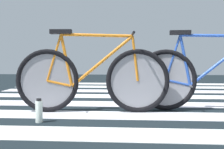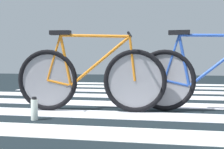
{
  "view_description": "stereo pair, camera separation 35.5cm",
  "coord_description": "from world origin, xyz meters",
  "views": [
    {
      "loc": [
        -0.07,
        -3.66,
        0.63
      ],
      "look_at": [
        -0.33,
        -0.17,
        0.43
      ],
      "focal_mm": 46.08,
      "sensor_mm": 36.0,
      "label": 1
    },
    {
      "loc": [
        0.28,
        -3.66,
        0.63
      ],
      "look_at": [
        -0.33,
        -0.17,
        0.43
      ],
      "focal_mm": 46.08,
      "sensor_mm": 36.0,
      "label": 2
    }
  ],
  "objects": [
    {
      "name": "ground",
      "position": [
        0.0,
        0.0,
        0.01
      ],
      "size": [
        18.0,
        14.0,
        0.02
      ],
      "color": "black"
    },
    {
      "name": "crosswalk_markings",
      "position": [
        -0.0,
        0.14,
        0.02
      ],
      "size": [
        5.42,
        6.49,
        0.0
      ],
      "color": "silver",
      "rests_on": "ground"
    },
    {
      "name": "bicycle_1_of_2",
      "position": [
        -0.53,
        -0.46,
        0.41
      ],
      "size": [
        1.74,
        0.52,
        0.93
      ],
      "rotation": [
        0.0,
        0.0,
        0.05
      ],
      "color": "black",
      "rests_on": "ground"
    },
    {
      "name": "bicycle_2_of_2",
      "position": [
        0.82,
        -0.31,
        0.41
      ],
      "size": [
        1.73,
        0.52,
        0.93
      ],
      "rotation": [
        0.0,
        0.0,
        -0.08
      ],
      "color": "black",
      "rests_on": "ground"
    },
    {
      "name": "water_bottle",
      "position": [
        -0.96,
        -1.01,
        0.13
      ],
      "size": [
        0.07,
        0.07,
        0.23
      ],
      "color": "white",
      "rests_on": "ground"
    }
  ]
}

